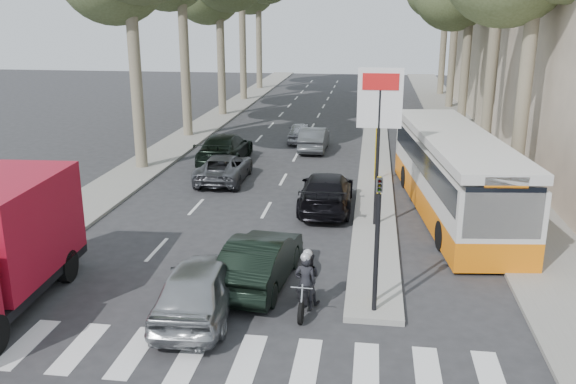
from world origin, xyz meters
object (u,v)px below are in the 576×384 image
at_px(dark_hatchback, 260,260).
at_px(city_bus, 454,172).
at_px(motorcycle, 306,282).
at_px(silver_hatchback, 200,286).

xyz_separation_m(dark_hatchback, city_bus, (6.04, 7.19, 0.90)).
xyz_separation_m(dark_hatchback, motorcycle, (1.43, -1.24, 0.01)).
bearing_deg(city_bus, silver_hatchback, -134.85).
relative_size(dark_hatchback, motorcycle, 2.33).
height_order(dark_hatchback, city_bus, city_bus).
relative_size(dark_hatchback, city_bus, 0.37).
distance_m(silver_hatchback, dark_hatchback, 2.27).
xyz_separation_m(silver_hatchback, dark_hatchback, (1.18, 1.94, -0.03)).
bearing_deg(motorcycle, dark_hatchback, 141.55).
distance_m(dark_hatchback, city_bus, 9.43).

